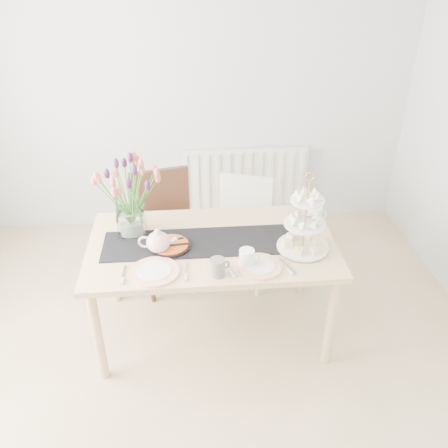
{
  "coord_description": "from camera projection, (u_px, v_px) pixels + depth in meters",
  "views": [
    {
      "loc": [
        -0.04,
        -1.89,
        2.45
      ],
      "look_at": [
        0.17,
        0.62,
        0.92
      ],
      "focal_mm": 38.0,
      "sensor_mm": 36.0,
      "label": 1
    }
  ],
  "objects": [
    {
      "name": "room_shell",
      "position": [
        198.0,
        224.0,
        2.21
      ],
      "size": [
        4.5,
        4.5,
        4.5
      ],
      "color": "tan",
      "rests_on": "ground"
    },
    {
      "name": "radiator",
      "position": [
        244.0,
        180.0,
        4.55
      ],
      "size": [
        1.2,
        0.08,
        0.6
      ],
      "primitive_type": "cube",
      "color": "white",
      "rests_on": "room_shell"
    },
    {
      "name": "dining_table",
      "position": [
        212.0,
        252.0,
        3.11
      ],
      "size": [
        1.6,
        0.9,
        0.75
      ],
      "color": "tan",
      "rests_on": "ground"
    },
    {
      "name": "chair_brown",
      "position": [
        165.0,
        221.0,
        3.71
      ],
      "size": [
        0.55,
        0.55,
        0.93
      ],
      "rotation": [
        0.0,
        0.0,
        0.23
      ],
      "color": "#351E13",
      "rests_on": "ground"
    },
    {
      "name": "chair_white",
      "position": [
        243.0,
        223.0,
        3.78
      ],
      "size": [
        0.53,
        0.53,
        0.85
      ],
      "rotation": [
        0.0,
        0.0,
        -0.33
      ],
      "color": "silver",
      "rests_on": "ground"
    },
    {
      "name": "table_runner",
      "position": [
        212.0,
        242.0,
        3.07
      ],
      "size": [
        1.4,
        0.35,
        0.01
      ],
      "primitive_type": "cube",
      "color": "black",
      "rests_on": "dining_table"
    },
    {
      "name": "tulip_vase",
      "position": [
        128.0,
        186.0,
        2.99
      ],
      "size": [
        0.64,
        0.64,
        0.54
      ],
      "rotation": [
        0.0,
        0.0,
        -0.43
      ],
      "color": "silver",
      "rests_on": "dining_table"
    },
    {
      "name": "cake_stand",
      "position": [
        304.0,
        230.0,
        2.94
      ],
      "size": [
        0.33,
        0.33,
        0.48
      ],
      "rotation": [
        0.0,
        0.0,
        -0.36
      ],
      "color": "gold",
      "rests_on": "dining_table"
    },
    {
      "name": "teapot",
      "position": [
        158.0,
        242.0,
        2.94
      ],
      "size": [
        0.26,
        0.22,
        0.16
      ],
      "primitive_type": null,
      "rotation": [
        0.0,
        0.0,
        -0.11
      ],
      "color": "white",
      "rests_on": "dining_table"
    },
    {
      "name": "cream_jug",
      "position": [
        315.0,
        214.0,
        3.3
      ],
      "size": [
        0.13,
        0.13,
        0.1
      ],
      "primitive_type": "cylinder",
      "rotation": [
        0.0,
        0.0,
        -0.36
      ],
      "color": "white",
      "rests_on": "dining_table"
    },
    {
      "name": "tart_tin",
      "position": [
        170.0,
        246.0,
        3.01
      ],
      "size": [
        0.26,
        0.26,
        0.03
      ],
      "rotation": [
        0.0,
        0.0,
        -0.16
      ],
      "color": "black",
      "rests_on": "dining_table"
    },
    {
      "name": "mug_grey",
      "position": [
        217.0,
        267.0,
        2.75
      ],
      "size": [
        0.12,
        0.12,
        0.11
      ],
      "primitive_type": "cylinder",
      "rotation": [
        0.0,
        0.0,
        0.39
      ],
      "color": "slate",
      "rests_on": "dining_table"
    },
    {
      "name": "mug_white",
      "position": [
        247.0,
        258.0,
        2.83
      ],
      "size": [
        0.09,
        0.09,
        0.11
      ],
      "primitive_type": "cylinder",
      "rotation": [
        0.0,
        0.0,
        -0.02
      ],
      "color": "white",
      "rests_on": "dining_table"
    },
    {
      "name": "plate_left",
      "position": [
        155.0,
        272.0,
        2.79
      ],
      "size": [
        0.32,
        0.32,
        0.02
      ],
      "primitive_type": "cylinder",
      "rotation": [
        0.0,
        0.0,
        -0.07
      ],
      "color": "white",
      "rests_on": "dining_table"
    },
    {
      "name": "plate_right",
      "position": [
        260.0,
        266.0,
        2.84
      ],
      "size": [
        0.35,
        0.35,
        0.01
      ],
      "primitive_type": "cylinder",
      "rotation": [
        0.0,
        0.0,
        0.36
      ],
      "color": "silver",
      "rests_on": "dining_table"
    }
  ]
}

